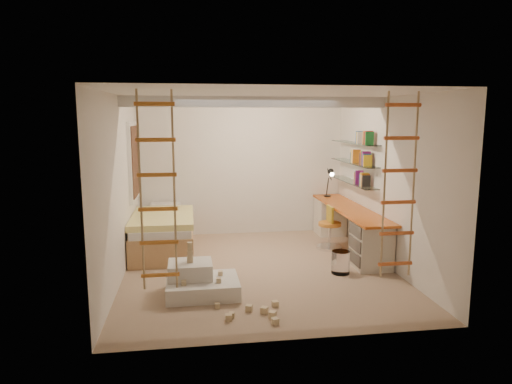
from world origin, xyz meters
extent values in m
plane|color=#9E8266|center=(0.00, 0.00, 0.00)|extent=(4.50, 4.50, 0.00)
cube|color=white|center=(0.00, 0.30, 2.52)|extent=(4.00, 0.18, 0.16)
cube|color=white|center=(-1.97, 1.50, 1.55)|extent=(0.06, 1.15, 1.35)
cube|color=#4C2D1E|center=(-1.93, 1.50, 1.55)|extent=(0.02, 1.00, 1.20)
cylinder|color=white|center=(1.18, -0.35, 0.17)|extent=(0.27, 0.27, 0.34)
cube|color=#C95917|center=(1.72, 0.83, 0.73)|extent=(0.55, 2.80, 0.04)
cube|color=beige|center=(1.72, 1.93, 0.35)|extent=(0.52, 0.55, 0.71)
cube|color=beige|center=(1.72, -0.17, 0.35)|extent=(0.52, 0.55, 0.71)
cube|color=#4C4742|center=(1.45, -0.17, 0.61)|extent=(0.02, 0.50, 0.18)
cube|color=#4C4742|center=(1.45, -0.17, 0.39)|extent=(0.02, 0.50, 0.18)
cube|color=#4C4742|center=(1.45, -0.17, 0.17)|extent=(0.02, 0.50, 0.18)
cube|color=white|center=(1.87, 1.13, 1.15)|extent=(0.25, 1.80, 0.01)
cube|color=white|center=(1.87, 1.13, 1.50)|extent=(0.25, 1.80, 0.01)
cube|color=white|center=(1.87, 1.13, 1.85)|extent=(0.25, 1.80, 0.01)
cube|color=#AD7F51|center=(-1.48, 1.23, 0.23)|extent=(1.00, 2.00, 0.45)
cube|color=white|center=(-1.48, 1.23, 0.51)|extent=(0.95, 1.95, 0.12)
cube|color=yellow|center=(-1.48, 1.08, 0.62)|extent=(1.02, 1.60, 0.10)
cube|color=white|center=(-1.48, 2.03, 0.63)|extent=(0.55, 0.35, 0.12)
cylinder|color=black|center=(1.67, 1.98, 0.76)|extent=(0.14, 0.14, 0.02)
cylinder|color=black|center=(1.67, 1.98, 0.95)|extent=(0.02, 0.15, 0.36)
cylinder|color=black|center=(1.67, 1.88, 1.20)|extent=(0.02, 0.27, 0.20)
cone|color=black|center=(1.67, 1.76, 1.25)|extent=(0.12, 0.14, 0.15)
cylinder|color=#FFEABF|center=(1.67, 1.72, 1.22)|extent=(0.08, 0.04, 0.08)
cylinder|color=#BC7124|center=(1.40, 0.93, 0.44)|extent=(0.40, 0.40, 0.06)
cube|color=#AF9021|center=(1.40, 0.93, 0.62)|extent=(0.04, 0.30, 0.28)
cylinder|color=silver|center=(1.40, 0.93, 0.25)|extent=(0.05, 0.05, 0.40)
cylinder|color=silver|center=(1.40, 0.93, 0.02)|extent=(0.46, 0.46, 0.05)
cube|color=silver|center=(-0.88, -0.87, 0.10)|extent=(0.94, 0.73, 0.21)
cube|color=silver|center=(-1.03, -0.77, 0.31)|extent=(0.57, 0.47, 0.21)
cube|color=#CCB284|center=(-1.03, -0.77, 0.45)|extent=(0.08, 0.08, 0.08)
cube|color=#CCB284|center=(-1.03, -0.77, 0.53)|extent=(0.07, 0.07, 0.07)
cube|color=#CCB284|center=(-1.03, -0.77, 0.62)|extent=(0.06, 0.06, 0.12)
cube|color=#CCB284|center=(-0.68, -1.02, 0.24)|extent=(0.06, 0.06, 0.06)
cube|color=#CCB284|center=(-0.64, -0.75, 0.24)|extent=(0.06, 0.06, 0.06)
cube|color=#CCB284|center=(-1.12, -1.05, 0.24)|extent=(0.06, 0.06, 0.06)
cube|color=#CCB284|center=(-0.17, -1.57, 0.04)|extent=(0.07, 0.07, 0.07)
cube|color=#CCB284|center=(-0.56, -1.63, 0.04)|extent=(0.07, 0.07, 0.07)
cube|color=#CCB284|center=(-0.72, -1.34, 0.04)|extent=(0.07, 0.07, 0.07)
cube|color=#CCB284|center=(-0.10, -1.87, 0.04)|extent=(0.07, 0.07, 0.07)
cube|color=#CCB284|center=(-0.10, -1.70, 0.04)|extent=(0.07, 0.07, 0.07)
cube|color=#CCB284|center=(-0.01, -1.39, 0.04)|extent=(0.07, 0.07, 0.07)
cube|color=#CCB284|center=(-0.34, -1.48, 0.04)|extent=(0.07, 0.07, 0.07)
cube|color=#CCB284|center=(-0.61, -1.70, 0.04)|extent=(0.07, 0.07, 0.07)
cube|color=#262626|center=(1.87, 1.13, 1.27)|extent=(0.14, 0.58, 0.22)
cube|color=orange|center=(1.87, 1.13, 1.62)|extent=(0.14, 0.70, 0.22)
cube|color=white|center=(1.87, 1.13, 1.97)|extent=(0.14, 0.52, 0.22)
camera|label=1|loc=(-1.01, -6.59, 2.30)|focal=32.00mm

